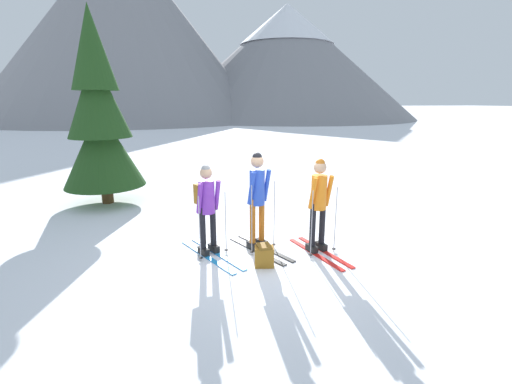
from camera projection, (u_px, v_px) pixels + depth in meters
The scene contains 7 objects.
ground_plane at pixel (264, 253), 6.57m from camera, with size 400.00×400.00×0.00m, color white.
skier_in_purple at pixel (207, 205), 6.30m from camera, with size 1.02×1.73×1.67m.
skier_in_blue at pixel (258, 196), 6.51m from camera, with size 0.96×1.58×1.85m.
skier_in_orange at pixel (319, 202), 6.38m from camera, with size 0.69×1.59×1.76m.
pine_tree_near at pixel (99, 117), 9.23m from camera, with size 2.11×2.11×5.10m.
backpack_on_snow_front at pixel (264, 256), 6.00m from camera, with size 0.36×0.30×0.38m.
mountain_ridge_distant at pixel (198, 43), 52.63m from camera, with size 64.91×41.27×25.35m.
Camera 1 is at (-1.57, -5.87, 2.74)m, focal length 24.67 mm.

